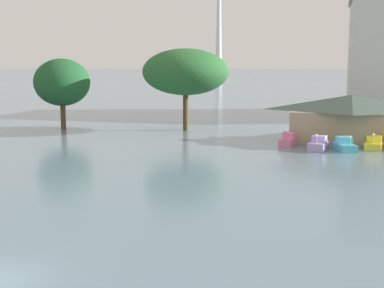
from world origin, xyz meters
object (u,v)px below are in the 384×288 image
at_px(pedal_boat_yellow, 374,144).
at_px(shoreline_tree_mid, 186,72).
at_px(pedal_boat_pink, 288,141).
at_px(shoreline_tree_tall_left, 62,82).
at_px(pedal_boat_cyan, 345,145).
at_px(pedal_boat_lavender, 319,144).
at_px(boathouse, 351,117).

xyz_separation_m(pedal_boat_yellow, shoreline_tree_mid, (-22.24, 9.91, 6.88)).
relative_size(pedal_boat_pink, shoreline_tree_tall_left, 0.28).
relative_size(pedal_boat_cyan, shoreline_tree_mid, 0.29).
bearing_deg(pedal_boat_lavender, pedal_boat_cyan, 100.76).
bearing_deg(shoreline_tree_mid, boathouse, -15.17).
bearing_deg(pedal_boat_yellow, pedal_boat_cyan, -43.93).
bearing_deg(boathouse, pedal_boat_lavender, -115.88).
relative_size(pedal_boat_cyan, pedal_boat_yellow, 1.17).
bearing_deg(boathouse, pedal_boat_pink, -143.33).
bearing_deg(pedal_boat_lavender, pedal_boat_pink, -110.34).
height_order(boathouse, shoreline_tree_mid, shoreline_tree_mid).
distance_m(pedal_boat_lavender, boathouse, 7.57).
relative_size(boathouse, shoreline_tree_tall_left, 1.49).
bearing_deg(pedal_boat_yellow, shoreline_tree_mid, -103.75).
height_order(pedal_boat_lavender, pedal_boat_cyan, pedal_boat_lavender).
relative_size(pedal_boat_pink, boathouse, 0.19).
distance_m(pedal_boat_lavender, pedal_boat_yellow, 5.73).
bearing_deg(pedal_boat_yellow, shoreline_tree_tall_left, -90.17).
bearing_deg(pedal_boat_pink, pedal_boat_cyan, 84.68).
xyz_separation_m(pedal_boat_lavender, shoreline_tree_tall_left, (-32.62, 9.06, 5.50)).
bearing_deg(shoreline_tree_mid, pedal_boat_yellow, -24.01).
distance_m(pedal_boat_lavender, shoreline_tree_mid, 21.81).
distance_m(pedal_boat_lavender, shoreline_tree_tall_left, 34.30).
xyz_separation_m(pedal_boat_cyan, boathouse, (0.68, 6.52, 2.14)).
distance_m(boathouse, shoreline_tree_tall_left, 36.04).
relative_size(pedal_boat_lavender, boathouse, 0.23).
relative_size(pedal_boat_lavender, pedal_boat_yellow, 1.18).
distance_m(pedal_boat_cyan, boathouse, 6.90).
bearing_deg(shoreline_tree_mid, shoreline_tree_tall_left, -169.48).
distance_m(pedal_boat_pink, pedal_boat_yellow, 8.46).
bearing_deg(pedal_boat_cyan, boathouse, 154.90).
relative_size(pedal_boat_pink, pedal_boat_lavender, 0.82).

